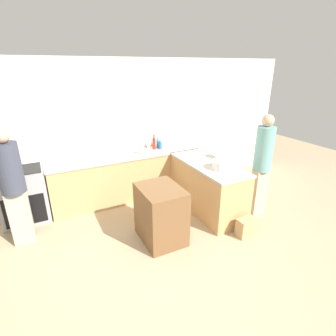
# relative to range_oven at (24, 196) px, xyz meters

# --- Properties ---
(ground_plane) EXTENTS (14.00, 14.00, 0.00)m
(ground_plane) POSITION_rel_range_oven_xyz_m (1.87, -2.09, -0.47)
(ground_plane) COLOR tan
(wall_back) EXTENTS (8.00, 0.06, 2.70)m
(wall_back) POSITION_rel_range_oven_xyz_m (1.87, 0.33, 0.88)
(wall_back) COLOR silver
(wall_back) RESTS_ON ground_plane
(counter_back) EXTENTS (2.98, 0.63, 0.93)m
(counter_back) POSITION_rel_range_oven_xyz_m (1.87, -0.00, -0.00)
(counter_back) COLOR tan
(counter_back) RESTS_ON ground_plane
(counter_peninsula) EXTENTS (0.69, 1.66, 0.93)m
(counter_peninsula) POSITION_rel_range_oven_xyz_m (3.02, -1.12, -0.00)
(counter_peninsula) COLOR tan
(counter_peninsula) RESTS_ON ground_plane
(range_oven) EXTENTS (0.74, 0.60, 0.94)m
(range_oven) POSITION_rel_range_oven_xyz_m (0.00, 0.00, 0.00)
(range_oven) COLOR #99999E
(range_oven) RESTS_ON ground_plane
(island_table) EXTENTS (0.60, 0.76, 0.88)m
(island_table) POSITION_rel_range_oven_xyz_m (1.86, -1.56, -0.03)
(island_table) COLOR brown
(island_table) RESTS_ON ground_plane
(mixing_bowl) EXTENTS (0.37, 0.37, 0.15)m
(mixing_bowl) POSITION_rel_range_oven_xyz_m (3.07, -1.47, 0.54)
(mixing_bowl) COLOR white
(mixing_bowl) RESTS_ON counter_peninsula
(vinegar_bottle_clear) EXTENTS (0.08, 0.08, 0.30)m
(vinegar_bottle_clear) POSITION_rel_range_oven_xyz_m (2.15, -0.11, 0.58)
(vinegar_bottle_clear) COLOR silver
(vinegar_bottle_clear) RESTS_ON counter_back
(dish_soap_bottle) EXTENTS (0.07, 0.07, 0.23)m
(dish_soap_bottle) POSITION_rel_range_oven_xyz_m (2.61, 0.14, 0.55)
(dish_soap_bottle) COLOR #338CBF
(dish_soap_bottle) RESTS_ON counter_back
(water_bottle_blue) EXTENTS (0.08, 0.08, 0.18)m
(water_bottle_blue) POSITION_rel_range_oven_xyz_m (2.63, 0.05, 0.53)
(water_bottle_blue) COLOR #386BB7
(water_bottle_blue) RESTS_ON counter_back
(hot_sauce_bottle) EXTENTS (0.07, 0.07, 0.31)m
(hot_sauce_bottle) POSITION_rel_range_oven_xyz_m (2.50, 0.09, 0.59)
(hot_sauce_bottle) COLOR red
(hot_sauce_bottle) RESTS_ON counter_back
(person_by_range) EXTENTS (0.33, 0.33, 1.78)m
(person_by_range) POSITION_rel_range_oven_xyz_m (-0.04, -0.67, 0.50)
(person_by_range) COLOR #ADA38E
(person_by_range) RESTS_ON ground_plane
(person_at_peninsula) EXTENTS (0.30, 0.30, 1.83)m
(person_at_peninsula) POSITION_rel_range_oven_xyz_m (3.73, -1.68, 0.54)
(person_at_peninsula) COLOR #ADA38E
(person_at_peninsula) RESTS_ON ground_plane
(paper_bag) EXTENTS (0.31, 0.18, 0.30)m
(paper_bag) POSITION_rel_range_oven_xyz_m (3.11, -2.10, -0.32)
(paper_bag) COLOR tan
(paper_bag) RESTS_ON ground_plane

